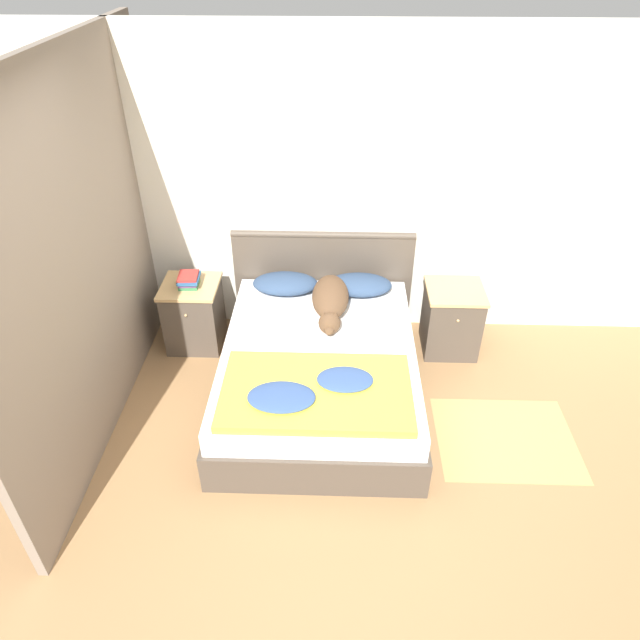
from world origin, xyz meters
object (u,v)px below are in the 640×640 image
at_px(bed, 319,372).
at_px(dog, 330,300).
at_px(book_stack, 189,280).
at_px(pillow_right, 359,285).
at_px(pillow_left, 285,284).
at_px(nightstand_right, 451,319).
at_px(nightstand_left, 194,314).

bearing_deg(bed, dog, 80.91).
xyz_separation_m(bed, book_stack, (-1.11, 0.65, 0.41)).
relative_size(dog, book_stack, 3.67).
relative_size(pillow_right, dog, 0.68).
xyz_separation_m(pillow_left, book_stack, (-0.79, -0.10, 0.08)).
distance_m(nightstand_right, dog, 1.10).
bearing_deg(pillow_right, book_stack, -176.12).
xyz_separation_m(nightstand_right, dog, (-1.03, -0.20, 0.31)).
bearing_deg(book_stack, pillow_right, 3.88).
relative_size(nightstand_left, nightstand_right, 1.00).
height_order(nightstand_left, book_stack, book_stack).
xyz_separation_m(nightstand_left, pillow_right, (1.42, 0.09, 0.27)).
xyz_separation_m(bed, nightstand_left, (-1.11, 0.66, 0.06)).
bearing_deg(pillow_right, nightstand_left, -176.45).
xyz_separation_m(nightstand_left, dog, (1.18, -0.20, 0.31)).
distance_m(nightstand_left, nightstand_right, 2.22).
bearing_deg(nightstand_right, bed, -149.14).
height_order(nightstand_left, dog, dog).
bearing_deg(book_stack, pillow_left, 6.92).
distance_m(bed, book_stack, 1.35).
height_order(nightstand_left, nightstand_right, same).
height_order(nightstand_right, pillow_left, pillow_left).
distance_m(pillow_left, book_stack, 0.80).
height_order(nightstand_right, pillow_right, pillow_right).
bearing_deg(bed, pillow_right, 67.38).
xyz_separation_m(nightstand_right, pillow_right, (-0.80, 0.09, 0.27)).
relative_size(bed, pillow_right, 3.49).
distance_m(bed, pillow_right, 0.88).
bearing_deg(book_stack, bed, -30.63).
xyz_separation_m(nightstand_left, pillow_left, (0.80, 0.09, 0.27)).
distance_m(bed, nightstand_left, 1.29).
bearing_deg(bed, book_stack, 149.37).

